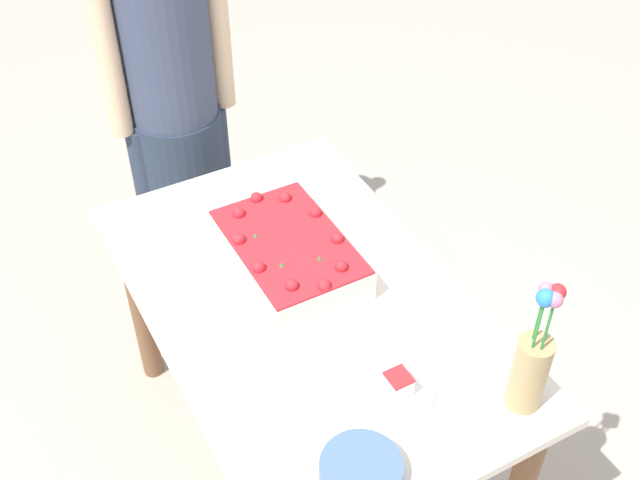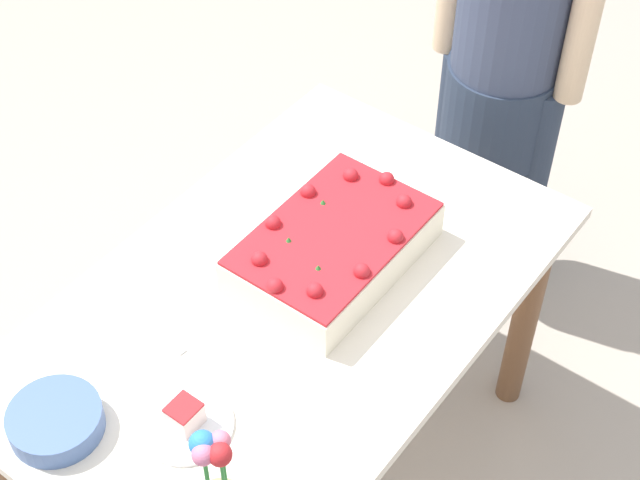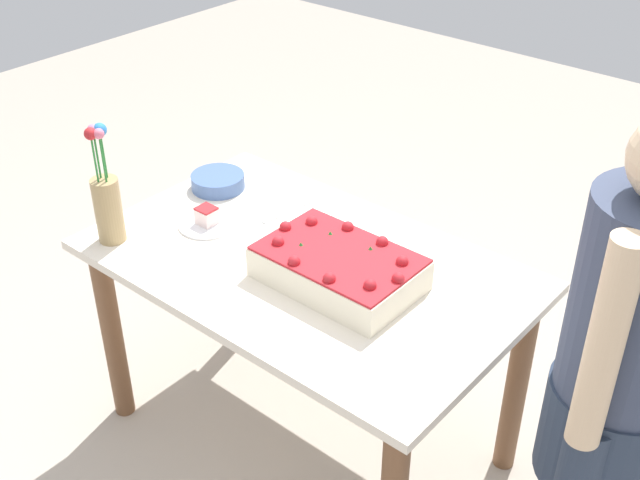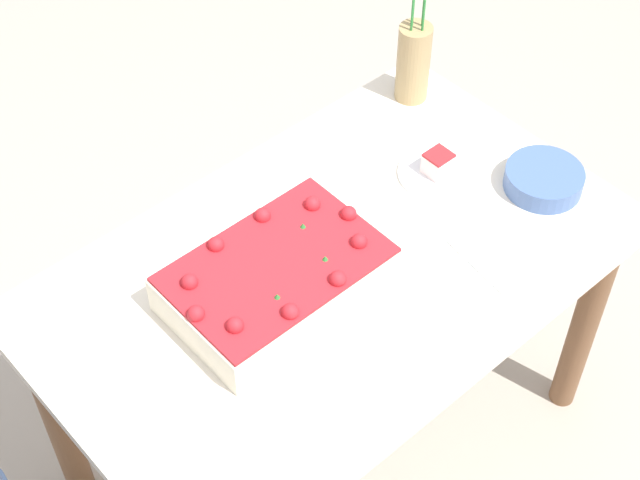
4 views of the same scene
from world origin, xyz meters
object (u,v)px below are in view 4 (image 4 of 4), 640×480
at_px(fruit_bowl, 544,179).
at_px(cake_knife, 471,260).
at_px(flower_vase, 414,52).
at_px(sheet_cake, 277,278).
at_px(serving_plate_with_slice, 437,169).

bearing_deg(fruit_bowl, cake_knife, 8.34).
bearing_deg(flower_vase, cake_knife, 58.01).
xyz_separation_m(sheet_cake, serving_plate_with_slice, (-0.52, -0.03, -0.04)).
bearing_deg(sheet_cake, cake_knife, 151.01).
xyz_separation_m(serving_plate_with_slice, flower_vase, (-0.16, -0.25, 0.12)).
height_order(serving_plate_with_slice, flower_vase, flower_vase).
height_order(cake_knife, flower_vase, flower_vase).
bearing_deg(serving_plate_with_slice, fruit_bowl, 128.31).
relative_size(cake_knife, flower_vase, 0.60).
bearing_deg(flower_vase, sheet_cake, 22.06).
bearing_deg(serving_plate_with_slice, flower_vase, -123.33).
distance_m(cake_knife, flower_vase, 0.59).
bearing_deg(flower_vase, serving_plate_with_slice, 56.67).
bearing_deg(cake_knife, serving_plate_with_slice, 156.79).
height_order(serving_plate_with_slice, fruit_bowl, serving_plate_with_slice).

